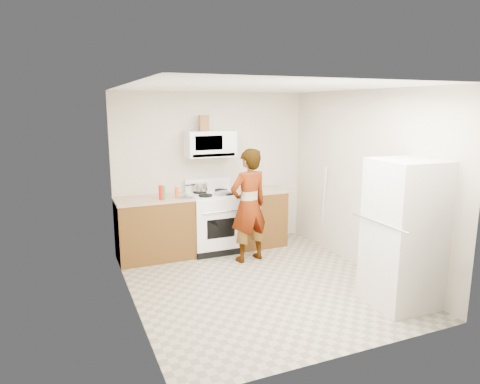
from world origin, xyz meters
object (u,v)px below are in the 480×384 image
kettle (252,182)px  saucepan (200,187)px  fridge (404,234)px  person (249,206)px  microwave (210,144)px  gas_range (214,221)px

kettle → saucepan: size_ratio=0.79×
fridge → saucepan: 3.20m
person → kettle: size_ratio=9.28×
microwave → person: 1.19m
kettle → gas_range: bearing=172.5°
microwave → fridge: microwave is taller
fridge → kettle: fridge is taller
microwave → saucepan: microwave is taller
gas_range → kettle: 0.96m
fridge → gas_range: bearing=120.2°
person → fridge: bearing=107.0°
gas_range → saucepan: 0.58m
person → microwave: bearing=-77.3°
kettle → saucepan: kettle is taller
microwave → kettle: (0.77, 0.08, -0.67)m
gas_range → kettle: gas_range is taller
microwave → fridge: 3.19m
gas_range → person: person is taller
kettle → saucepan: bearing=159.1°
fridge → saucepan: size_ratio=7.45×
fridge → saucepan: (-1.53, 2.81, 0.17)m
kettle → saucepan: 0.92m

